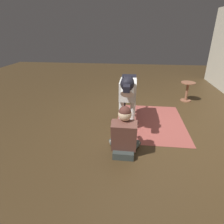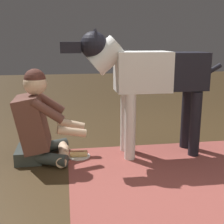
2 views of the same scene
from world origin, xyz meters
TOP-DOWN VIEW (x-y plane):
  - ground_plane at (0.00, 0.00)m, footprint 14.97×14.97m
  - area_rug at (-0.09, -0.03)m, footprint 1.91×1.48m
  - person_sitting_on_floor at (1.12, -0.56)m, footprint 0.66×0.58m
  - large_dog at (0.09, -0.55)m, footprint 1.53×0.34m
  - hot_dog_on_plate at (0.76, -0.55)m, footprint 0.22×0.22m

SIDE VIEW (x-z plane):
  - ground_plane at x=0.00m, z-range 0.00..0.00m
  - area_rug at x=-0.09m, z-range 0.00..0.01m
  - hot_dog_on_plate at x=0.76m, z-range 0.00..0.06m
  - person_sitting_on_floor at x=1.12m, z-range -0.08..0.78m
  - large_dog at x=0.09m, z-range 0.18..1.38m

